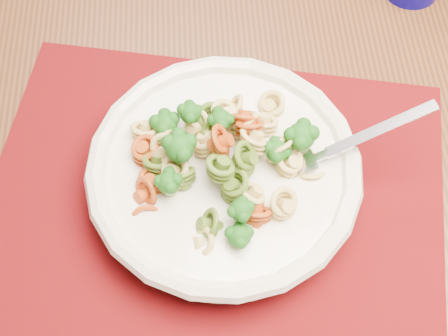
{
  "coord_description": "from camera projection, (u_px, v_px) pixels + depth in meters",
  "views": [
    {
      "loc": [
        -0.21,
        -0.53,
        1.27
      ],
      "look_at": [
        -0.19,
        -0.24,
        0.74
      ],
      "focal_mm": 50.0,
      "sensor_mm": 36.0,
      "label": 1
    }
  ],
  "objects": [
    {
      "name": "pasta_bowl",
      "position": [
        224.0,
        173.0,
        0.61
      ],
      "size": [
        0.27,
        0.27,
        0.05
      ],
      "color": "white",
      "rests_on": "placemat"
    },
    {
      "name": "placemat",
      "position": [
        213.0,
        204.0,
        0.63
      ],
      "size": [
        0.53,
        0.45,
        0.0
      ],
      "primitive_type": "cube",
      "rotation": [
        0.0,
        0.0,
        -0.24
      ],
      "color": "#4F0903",
      "rests_on": "dining_table"
    },
    {
      "name": "pasta_broccoli_heap",
      "position": [
        224.0,
        165.0,
        0.59
      ],
      "size": [
        0.23,
        0.23,
        0.06
      ],
      "primitive_type": null,
      "color": "#D2BE67",
      "rests_on": "pasta_bowl"
    },
    {
      "name": "fork",
      "position": [
        302.0,
        164.0,
        0.6
      ],
      "size": [
        0.18,
        0.06,
        0.08
      ],
      "primitive_type": null,
      "rotation": [
        0.0,
        -0.35,
        0.21
      ],
      "color": "silver",
      "rests_on": "pasta_bowl"
    },
    {
      "name": "dining_table",
      "position": [
        208.0,
        124.0,
        0.78
      ],
      "size": [
        1.49,
        0.98,
        0.7
      ],
      "rotation": [
        0.0,
        0.0,
        -0.03
      ],
      "color": "#5B2E19",
      "rests_on": "ground"
    }
  ]
}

